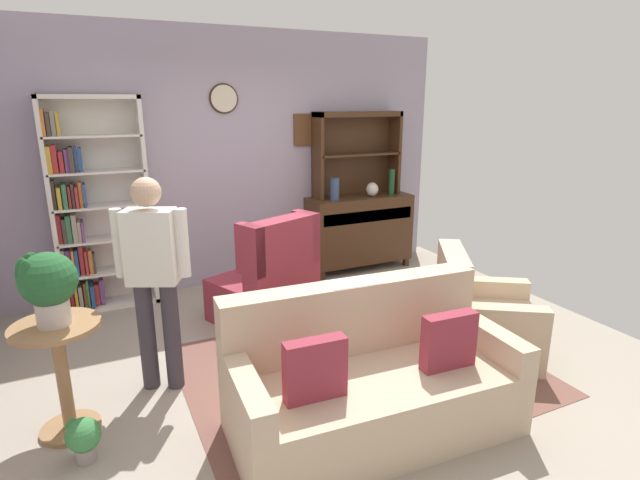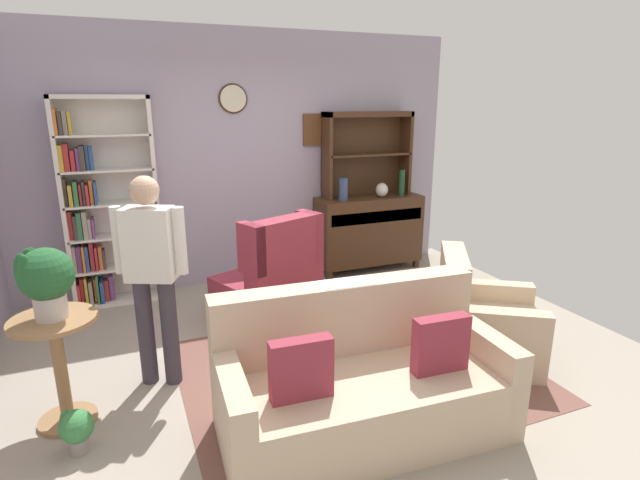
{
  "view_description": "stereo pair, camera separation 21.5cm",
  "coord_description": "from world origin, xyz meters",
  "px_view_note": "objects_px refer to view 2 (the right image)",
  "views": [
    {
      "loc": [
        -1.58,
        -3.32,
        2.05
      ],
      "look_at": [
        0.1,
        0.2,
        0.95
      ],
      "focal_mm": 27.94,
      "sensor_mm": 36.0,
      "label": 1
    },
    {
      "loc": [
        -1.39,
        -3.41,
        2.05
      ],
      "look_at": [
        0.1,
        0.2,
        0.95
      ],
      "focal_mm": 27.94,
      "sensor_mm": 36.0,
      "label": 2
    }
  ],
  "objects_px": {
    "bottle_wine": "(402,183)",
    "book_stack": "(330,313)",
    "armchair_floral": "(482,325)",
    "couch_floral": "(361,384)",
    "person_reading": "(152,267)",
    "sideboard_hutch": "(367,143)",
    "potted_plant_large": "(45,278)",
    "vase_round": "(382,190)",
    "plant_stand": "(59,359)",
    "coffee_table": "(343,327)",
    "vase_tall": "(343,189)",
    "bookshelf": "(103,209)",
    "wingback_chair": "(271,283)",
    "sideboard": "(369,230)",
    "potted_plant_small": "(76,428)"
  },
  "relations": [
    {
      "from": "bottle_wine",
      "to": "book_stack",
      "type": "bearing_deg",
      "value": -132.65
    },
    {
      "from": "vase_round",
      "to": "person_reading",
      "type": "distance_m",
      "value": 3.24
    },
    {
      "from": "wingback_chair",
      "to": "plant_stand",
      "type": "xyz_separation_m",
      "value": [
        -1.71,
        -0.98,
        0.07
      ]
    },
    {
      "from": "sideboard",
      "to": "sideboard_hutch",
      "type": "height_order",
      "value": "sideboard_hutch"
    },
    {
      "from": "bookshelf",
      "to": "vase_tall",
      "type": "xyz_separation_m",
      "value": [
        2.58,
        -0.16,
        0.05
      ]
    },
    {
      "from": "armchair_floral",
      "to": "plant_stand",
      "type": "relative_size",
      "value": 1.43
    },
    {
      "from": "bookshelf",
      "to": "sideboard_hutch",
      "type": "relative_size",
      "value": 1.91
    },
    {
      "from": "plant_stand",
      "to": "armchair_floral",
      "type": "bearing_deg",
      "value": -6.34
    },
    {
      "from": "vase_tall",
      "to": "book_stack",
      "type": "bearing_deg",
      "value": -117.39
    },
    {
      "from": "sideboard_hutch",
      "to": "potted_plant_large",
      "type": "distance_m",
      "value": 3.94
    },
    {
      "from": "plant_stand",
      "to": "couch_floral",
      "type": "bearing_deg",
      "value": -23.89
    },
    {
      "from": "couch_floral",
      "to": "person_reading",
      "type": "relative_size",
      "value": 1.18
    },
    {
      "from": "wingback_chair",
      "to": "coffee_table",
      "type": "distance_m",
      "value": 1.07
    },
    {
      "from": "armchair_floral",
      "to": "book_stack",
      "type": "relative_size",
      "value": 5.17
    },
    {
      "from": "potted_plant_large",
      "to": "sideboard_hutch",
      "type": "bearing_deg",
      "value": 32.79
    },
    {
      "from": "potted_plant_small",
      "to": "book_stack",
      "type": "bearing_deg",
      "value": 10.03
    },
    {
      "from": "vase_tall",
      "to": "person_reading",
      "type": "distance_m",
      "value": 2.8
    },
    {
      "from": "sideboard_hutch",
      "to": "book_stack",
      "type": "xyz_separation_m",
      "value": [
        -1.4,
        -2.15,
        -1.08
      ]
    },
    {
      "from": "sideboard",
      "to": "couch_floral",
      "type": "bearing_deg",
      "value": -118.48
    },
    {
      "from": "sideboard_hutch",
      "to": "bottle_wine",
      "type": "height_order",
      "value": "sideboard_hutch"
    },
    {
      "from": "bookshelf",
      "to": "armchair_floral",
      "type": "relative_size",
      "value": 1.98
    },
    {
      "from": "bookshelf",
      "to": "couch_floral",
      "type": "relative_size",
      "value": 1.14
    },
    {
      "from": "bookshelf",
      "to": "potted_plant_large",
      "type": "distance_m",
      "value": 2.11
    },
    {
      "from": "sideboard",
      "to": "book_stack",
      "type": "relative_size",
      "value": 6.33
    },
    {
      "from": "person_reading",
      "to": "sideboard",
      "type": "bearing_deg",
      "value": 33.11
    },
    {
      "from": "bottle_wine",
      "to": "coffee_table",
      "type": "distance_m",
      "value": 2.71
    },
    {
      "from": "bottle_wine",
      "to": "book_stack",
      "type": "xyz_separation_m",
      "value": [
        -1.79,
        -1.95,
        -0.6
      ]
    },
    {
      "from": "wingback_chair",
      "to": "book_stack",
      "type": "xyz_separation_m",
      "value": [
        0.16,
        -1.01,
        0.09
      ]
    },
    {
      "from": "armchair_floral",
      "to": "wingback_chair",
      "type": "relative_size",
      "value": 1.01
    },
    {
      "from": "sideboard_hutch",
      "to": "wingback_chair",
      "type": "relative_size",
      "value": 1.05
    },
    {
      "from": "armchair_floral",
      "to": "potted_plant_large",
      "type": "height_order",
      "value": "potted_plant_large"
    },
    {
      "from": "armchair_floral",
      "to": "person_reading",
      "type": "relative_size",
      "value": 0.68
    },
    {
      "from": "sideboard",
      "to": "armchair_floral",
      "type": "distance_m",
      "value": 2.36
    },
    {
      "from": "wingback_chair",
      "to": "potted_plant_large",
      "type": "distance_m",
      "value": 2.07
    },
    {
      "from": "vase_round",
      "to": "potted_plant_small",
      "type": "height_order",
      "value": "vase_round"
    },
    {
      "from": "armchair_floral",
      "to": "bottle_wine",
      "type": "bearing_deg",
      "value": 75.7
    },
    {
      "from": "coffee_table",
      "to": "person_reading",
      "type": "bearing_deg",
      "value": 165.82
    },
    {
      "from": "coffee_table",
      "to": "vase_tall",
      "type": "bearing_deg",
      "value": 65.21
    },
    {
      "from": "person_reading",
      "to": "wingback_chair",
      "type": "bearing_deg",
      "value": 32.99
    },
    {
      "from": "sideboard_hutch",
      "to": "bottle_wine",
      "type": "distance_m",
      "value": 0.65
    },
    {
      "from": "armchair_floral",
      "to": "potted_plant_large",
      "type": "xyz_separation_m",
      "value": [
        -3.1,
        0.34,
        0.72
      ]
    },
    {
      "from": "potted_plant_large",
      "to": "book_stack",
      "type": "relative_size",
      "value": 2.2
    },
    {
      "from": "vase_tall",
      "to": "vase_round",
      "type": "distance_m",
      "value": 0.52
    },
    {
      "from": "vase_tall",
      "to": "person_reading",
      "type": "relative_size",
      "value": 0.17
    },
    {
      "from": "bottle_wine",
      "to": "book_stack",
      "type": "distance_m",
      "value": 2.72
    },
    {
      "from": "vase_round",
      "to": "plant_stand",
      "type": "bearing_deg",
      "value": -150.36
    },
    {
      "from": "bookshelf",
      "to": "sideboard_hutch",
      "type": "distance_m",
      "value": 3.03
    },
    {
      "from": "sideboard",
      "to": "armchair_floral",
      "type": "height_order",
      "value": "sideboard"
    },
    {
      "from": "vase_tall",
      "to": "book_stack",
      "type": "xyz_separation_m",
      "value": [
        -1.01,
        -1.96,
        -0.57
      ]
    },
    {
      "from": "bookshelf",
      "to": "plant_stand",
      "type": "bearing_deg",
      "value": -98.19
    }
  ]
}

